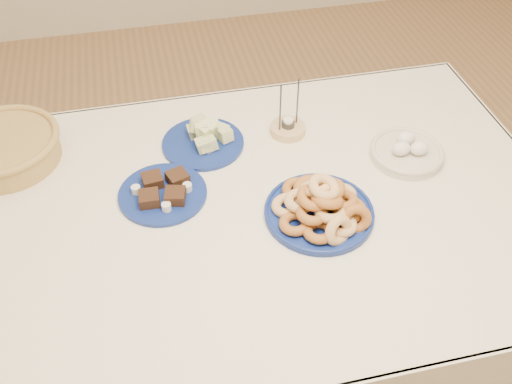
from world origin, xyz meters
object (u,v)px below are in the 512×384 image
wicker_basket (4,147)px  brownie_plate (163,192)px  dining_table (252,232)px  egg_bowl (407,152)px  melon_plate (204,137)px  donut_platter (321,207)px  candle_holder (288,128)px

wicker_basket → brownie_plate: bearing=-30.4°
dining_table → egg_bowl: egg_bowl is taller
dining_table → egg_bowl: 0.51m
brownie_plate → egg_bowl: (0.72, 0.00, 0.01)m
melon_plate → egg_bowl: (0.57, -0.20, -0.00)m
donut_platter → egg_bowl: bearing=28.4°
candle_holder → egg_bowl: (0.31, -0.19, 0.01)m
candle_holder → egg_bowl: size_ratio=0.82×
dining_table → candle_holder: (0.18, 0.29, 0.12)m
dining_table → wicker_basket: bearing=152.4°
melon_plate → candle_holder: size_ratio=1.64×
wicker_basket → candle_holder: size_ratio=1.89×
brownie_plate → wicker_basket: (-0.43, 0.25, 0.03)m
brownie_plate → dining_table: bearing=-21.9°
wicker_basket → egg_bowl: bearing=-12.3°
donut_platter → melon_plate: 0.45m
egg_bowl → donut_platter: bearing=-151.6°
dining_table → brownie_plate: size_ratio=6.57×
wicker_basket → candle_holder: 0.84m
dining_table → wicker_basket: wicker_basket is taller
dining_table → donut_platter: (0.17, -0.08, 0.14)m
dining_table → egg_bowl: (0.49, 0.09, 0.13)m
dining_table → donut_platter: donut_platter is taller
wicker_basket → melon_plate: bearing=-5.5°
dining_table → melon_plate: bearing=106.0°
egg_bowl → dining_table: bearing=-169.1°
candle_holder → egg_bowl: bearing=-31.9°
donut_platter → candle_holder: (0.01, 0.37, -0.02)m
dining_table → candle_holder: size_ratio=9.29×
dining_table → melon_plate: size_ratio=5.65×
melon_plate → egg_bowl: 0.61m
melon_plate → wicker_basket: size_ratio=0.87×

